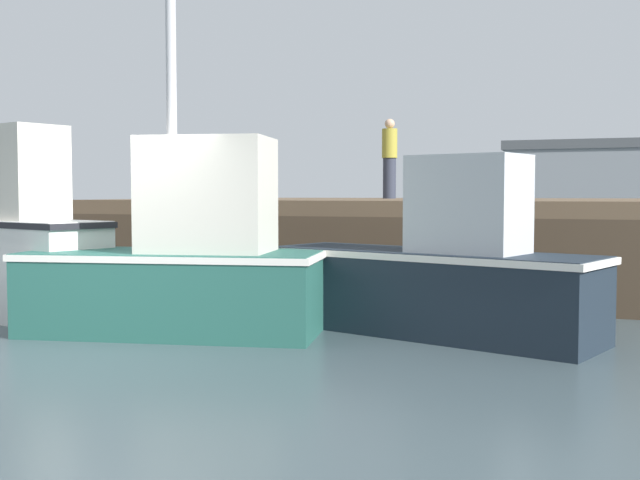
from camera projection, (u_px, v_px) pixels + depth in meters
name	position (u px, v px, depth m)	size (l,w,h in m)	color
ground	(80.00, 356.00, 8.73)	(120.00, 160.00, 0.10)	#3D4C51
pier	(467.00, 213.00, 15.00)	(12.92, 7.91, 1.64)	brown
fishing_boat_near_right	(183.00, 262.00, 9.81)	(3.92, 2.18, 4.40)	#23564C
fishing_boat_mid	(436.00, 274.00, 9.71)	(4.44, 2.46, 2.20)	#19232D
dockworker	(390.00, 158.00, 17.49)	(0.34, 0.34, 1.76)	#2D3342
warehouse	(592.00, 183.00, 43.13)	(9.26, 4.66, 4.60)	gray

